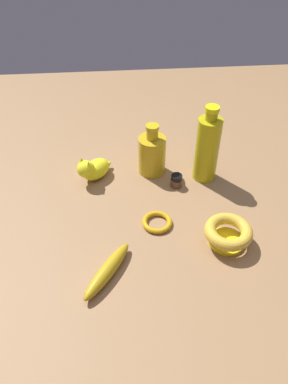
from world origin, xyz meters
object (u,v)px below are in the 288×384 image
bangle (157,222)px  bottle_short (152,154)px  bottle_tall (207,148)px  cat_figurine (93,169)px  banana (107,271)px  bowl (228,233)px  nail_polish_jar (176,181)px

bangle → bottle_short: 0.25m
bottle_short → bottle_tall: bottle_tall is taller
cat_figurine → bangle: size_ratio=1.38×
bottle_tall → bangle: bearing=-131.1°
bangle → bottle_short: (0.01, 0.25, 0.06)m
bottle_short → banana: (-0.15, -0.41, -0.05)m
bowl → nail_polish_jar: bowl is taller
bottle_tall → bowl: bearing=-89.4°
bangle → bowl: bowl is taller
bangle → banana: 0.22m
bangle → bottle_short: size_ratio=0.49×
banana → bangle: bearing=172.9°
bowl → banana: bowl is taller
cat_figurine → bowl: bearing=-40.3°
bowl → bangle: bearing=154.7°
banana → bottle_tall: bearing=172.9°
bangle → bottle_tall: bottle_tall is taller
cat_figurine → bottle_tall: bearing=-3.2°
nail_polish_jar → bangle: bearing=-116.0°
banana → nail_polish_jar: bearing=179.8°
bowl → bottle_tall: 0.30m
bangle → bowl: (0.18, -0.08, 0.03)m
cat_figurine → bottle_short: bearing=7.4°
cat_figurine → banana: cat_figurine is taller
bottle_short → banana: bottle_short is taller
bottle_short → banana: size_ratio=0.90×
bangle → nail_polish_jar: 0.18m
bowl → nail_polish_jar: (-0.10, 0.25, -0.02)m
nail_polish_jar → cat_figurine: bearing=167.4°
bowl → nail_polish_jar: 0.27m
cat_figurine → bowl: (0.36, -0.31, -0.00)m
nail_polish_jar → bottle_short: bearing=130.1°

